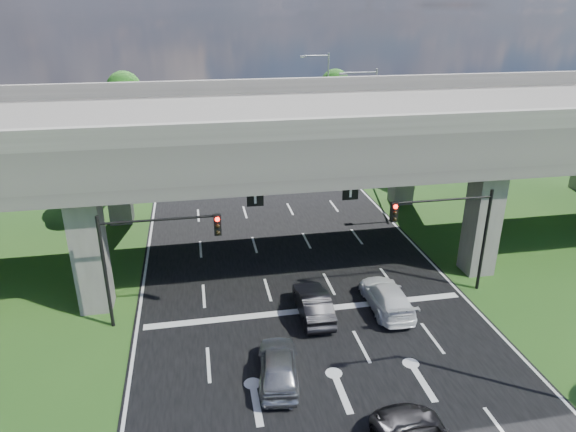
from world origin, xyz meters
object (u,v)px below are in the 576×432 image
object	(u,v)px
signal_right	(451,224)
car_dark	(313,304)
signal_left	(149,248)
streetlight_beyond	(324,90)
car_silver	(278,366)
streetlight_far	(369,117)
car_white	(387,297)

from	to	relation	value
signal_right	car_dark	xyz separation A→B (m)	(-7.68, -0.94, -3.45)
signal_left	car_dark	world-z (taller)	signal_left
streetlight_beyond	car_dark	world-z (taller)	streetlight_beyond
car_dark	car_silver	bearing A→B (deg)	61.36
streetlight_beyond	car_silver	world-z (taller)	streetlight_beyond
car_silver	car_dark	world-z (taller)	car_silver
signal_left	car_dark	distance (m)	8.73
streetlight_far	car_dark	world-z (taller)	streetlight_far
car_silver	car_dark	distance (m)	5.23
car_white	car_dark	bearing A→B (deg)	0.47
streetlight_beyond	signal_right	bearing A→B (deg)	-93.61
streetlight_far	car_dark	xyz separation A→B (m)	(-9.95, -21.00, -5.11)
signal_right	signal_left	world-z (taller)	same
signal_right	streetlight_far	world-z (taller)	streetlight_far
signal_right	streetlight_beyond	world-z (taller)	streetlight_beyond
signal_right	car_white	xyz separation A→B (m)	(-3.70, -0.99, -3.47)
streetlight_far	car_silver	world-z (taller)	streetlight_far
signal_right	streetlight_far	xyz separation A→B (m)	(2.27, 20.06, 1.66)
signal_right	car_dark	world-z (taller)	signal_right
signal_right	streetlight_beyond	size ratio (longest dim) A/B	0.60
streetlight_far	car_white	size ratio (longest dim) A/B	2.10
signal_right	car_dark	bearing A→B (deg)	-173.00
signal_left	car_silver	bearing A→B (deg)	-45.58
car_silver	car_white	xyz separation A→B (m)	(6.59, 4.49, -0.03)
car_dark	car_white	world-z (taller)	car_dark
signal_right	streetlight_far	bearing A→B (deg)	83.53
streetlight_beyond	car_white	xyz separation A→B (m)	(-5.97, -37.04, -5.13)
streetlight_far	car_dark	bearing A→B (deg)	-115.36
car_white	car_silver	bearing A→B (deg)	35.40
streetlight_beyond	streetlight_far	bearing A→B (deg)	-90.00
car_silver	car_white	distance (m)	7.97
streetlight_beyond	car_white	size ratio (longest dim) A/B	2.10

